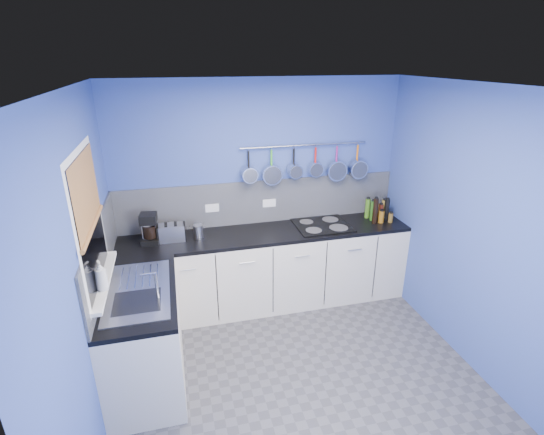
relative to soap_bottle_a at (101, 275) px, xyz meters
name	(u,v)px	position (x,y,z in m)	size (l,w,h in m)	color
floor	(297,374)	(1.53, -0.13, -1.18)	(3.20, 3.00, 0.02)	#47474C
ceiling	(306,85)	(1.53, -0.13, 1.34)	(3.20, 3.00, 0.02)	white
wall_back	(260,193)	(1.53, 1.38, 0.08)	(3.20, 0.02, 2.50)	#374D9D
wall_front	(402,393)	(1.53, -1.64, 0.08)	(3.20, 0.02, 2.50)	#374D9D
wall_left	(84,276)	(-0.08, -0.13, 0.08)	(0.02, 3.00, 2.50)	#374D9D
wall_right	(474,231)	(3.14, -0.13, 0.08)	(0.02, 3.00, 2.50)	#374D9D
backsplash_back	(260,202)	(1.53, 1.36, -0.02)	(3.20, 0.02, 0.50)	gray
backsplash_left	(101,251)	(-0.06, 0.47, -0.02)	(0.02, 1.80, 0.50)	gray
cabinet_run_back	(267,270)	(1.53, 1.07, -0.74)	(3.20, 0.60, 0.86)	beige
worktop_back	(266,234)	(1.53, 1.07, -0.29)	(3.20, 0.60, 0.04)	black
cabinet_run_left	(145,337)	(0.23, 0.17, -0.74)	(0.60, 1.20, 0.86)	beige
worktop_left	(139,293)	(0.23, 0.17, -0.29)	(0.60, 1.20, 0.04)	black
window_frame	(89,221)	(-0.05, 0.17, 0.38)	(0.01, 1.00, 1.10)	white
window_glass	(90,221)	(-0.04, 0.17, 0.38)	(0.01, 0.90, 1.00)	black
bamboo_blind	(86,192)	(-0.03, 0.17, 0.61)	(0.01, 0.90, 0.55)	#BC7A3B
window_sill	(104,280)	(-0.02, 0.17, -0.13)	(0.10, 0.98, 0.03)	white
sink_unit	(138,290)	(0.23, 0.17, -0.27)	(0.50, 0.95, 0.01)	silver
mixer_tap	(157,285)	(0.39, -0.01, -0.14)	(0.12, 0.08, 0.26)	silver
socket_left	(212,208)	(0.98, 1.35, -0.04)	(0.15, 0.01, 0.09)	white
socket_right	(269,203)	(1.63, 1.35, -0.04)	(0.15, 0.01, 0.09)	white
pot_rail	(305,145)	(2.03, 1.32, 0.61)	(0.02, 0.02, 1.45)	silver
soap_bottle_a	(101,275)	(0.00, 0.00, 0.00)	(0.09, 0.09, 0.24)	white
soap_bottle_b	(102,278)	(0.00, 0.03, -0.03)	(0.08, 0.08, 0.17)	white
paper_towel	(148,231)	(0.29, 1.10, -0.14)	(0.11, 0.11, 0.26)	white
coffee_maker	(149,229)	(0.31, 1.09, -0.11)	(0.18, 0.20, 0.31)	black
toaster	(171,232)	(0.52, 1.11, -0.18)	(0.27, 0.16, 0.17)	silver
canister	(198,231)	(0.80, 1.10, -0.20)	(0.10, 0.10, 0.15)	silver
hob	(322,225)	(2.19, 1.08, -0.26)	(0.61, 0.54, 0.01)	black
pan_0	(249,165)	(1.40, 1.31, 0.43)	(0.17, 0.12, 0.36)	silver
pan_1	(272,166)	(1.65, 1.31, 0.40)	(0.22, 0.08, 0.41)	silver
pan_2	(294,162)	(1.90, 1.31, 0.44)	(0.16, 0.13, 0.35)	silver
pan_3	(315,161)	(2.16, 1.31, 0.43)	(0.17, 0.08, 0.36)	silver
pan_4	(336,162)	(2.41, 1.31, 0.40)	(0.23, 0.08, 0.42)	silver
pan_5	(357,160)	(2.67, 1.31, 0.41)	(0.21, 0.12, 0.40)	silver
condiment_0	(384,208)	(3.00, 1.17, -0.17)	(0.07, 0.07, 0.21)	olive
condiment_1	(376,210)	(2.90, 1.19, -0.18)	(0.07, 0.07, 0.17)	brown
condiment_2	(367,208)	(2.79, 1.19, -0.15)	(0.06, 0.06, 0.23)	#3F721E
condiment_3	(387,210)	(2.97, 1.07, -0.14)	(0.06, 0.06, 0.25)	black
condiment_4	(381,212)	(2.90, 1.07, -0.17)	(0.05, 0.05, 0.19)	#4C190C
condiment_5	(373,211)	(2.81, 1.10, -0.15)	(0.06, 0.06, 0.24)	#265919
condiment_6	(391,218)	(2.99, 0.99, -0.21)	(0.05, 0.05, 0.11)	brown
condiment_7	(381,217)	(2.88, 1.01, -0.20)	(0.06, 0.06, 0.14)	#8C5914
condiment_8	(375,211)	(2.79, 1.01, -0.12)	(0.06, 0.06, 0.30)	black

